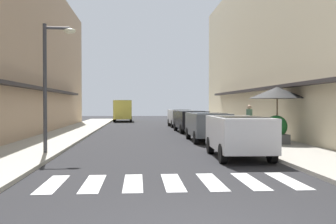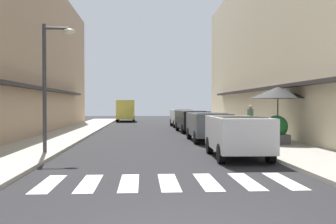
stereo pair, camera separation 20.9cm
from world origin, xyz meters
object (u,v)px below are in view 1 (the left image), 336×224
delivery_van (123,109)px  planter_midblock (276,130)px  parked_car_far (190,119)px  cafe_umbrella (277,93)px  street_lamp (51,73)px  pedestrian_walking_near (249,120)px  parked_car_near (239,132)px  parked_car_distant (180,116)px  parked_car_mid (207,123)px

delivery_van → planter_midblock: delivery_van is taller
parked_car_far → cafe_umbrella: 8.98m
parked_car_far → planter_midblock: (2.69, -9.19, -0.18)m
street_lamp → planter_midblock: size_ratio=3.69×
parked_car_far → pedestrian_walking_near: bearing=-63.4°
parked_car_near → planter_midblock: (2.69, 3.70, -0.18)m
parked_car_distant → parked_car_near: bearing=-90.0°
planter_midblock → parked_car_mid: bearing=136.8°
parked_car_near → street_lamp: size_ratio=0.84×
parked_car_near → parked_car_far: same height
parked_car_near → delivery_van: (-5.25, 30.49, 0.49)m
parked_car_near → planter_midblock: 4.58m
street_lamp → pedestrian_walking_near: street_lamp is taller
cafe_umbrella → street_lamp: bearing=-160.6°
parked_car_far → street_lamp: street_lamp is taller
cafe_umbrella → delivery_van: bearing=107.8°
delivery_van → cafe_umbrella: bearing=-72.2°
parked_car_mid → delivery_van: size_ratio=0.78×
delivery_van → planter_midblock: size_ratio=4.26×
delivery_van → parked_car_near: bearing=-80.2°
street_lamp → delivery_van: bearing=87.1°
parked_car_near → parked_car_mid: (0.00, 6.23, 0.00)m
parked_car_mid → cafe_umbrella: bearing=-28.3°
delivery_van → pedestrian_walking_near: bearing=-71.0°
parked_car_distant → street_lamp: size_ratio=0.84×
delivery_van → parked_car_distant: bearing=-65.0°
parked_car_near → parked_car_distant: same height
parked_car_mid → parked_car_near: bearing=-90.0°
pedestrian_walking_near → delivery_van: bearing=-96.6°
parked_car_distant → parked_car_far: bearing=-90.0°
pedestrian_walking_near → street_lamp: bearing=9.4°
delivery_van → cafe_umbrella: size_ratio=2.03×
cafe_umbrella → parked_car_far: bearing=110.2°
parked_car_far → delivery_van: size_ratio=0.83×
pedestrian_walking_near → parked_car_near: bearing=45.7°
parked_car_near → parked_car_mid: same height
cafe_umbrella → pedestrian_walking_near: size_ratio=1.54×
parked_car_mid → delivery_van: bearing=102.2°
street_lamp → cafe_umbrella: size_ratio=1.76×
parked_car_near → street_lamp: 7.16m
planter_midblock → parked_car_near: bearing=-126.0°
parked_car_distant → street_lamp: (-6.74, -18.05, 2.13)m
parked_car_far → delivery_van: 18.37m
pedestrian_walking_near → parked_car_far: bearing=-89.0°
planter_midblock → pedestrian_walking_near: pedestrian_walking_near is taller
parked_car_far → planter_midblock: bearing=-73.7°
cafe_umbrella → planter_midblock: (-0.36, -0.88, -1.70)m
parked_car_mid → planter_midblock: bearing=-43.2°
parked_car_mid → delivery_van: (-5.25, 24.26, 0.48)m
cafe_umbrella → planter_midblock: size_ratio=2.10×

